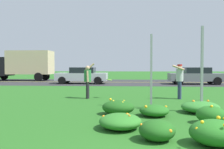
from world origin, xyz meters
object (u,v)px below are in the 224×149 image
(person_catcher_red_cap_gray_shirt, at_px, (180,78))
(car_silver_center_right, at_px, (82,75))
(frisbee_lime, at_px, (109,80))
(box_truck_black, at_px, (22,64))
(sign_post_by_roadside, at_px, (202,69))
(car_gray_center_left, at_px, (196,76))
(sign_post_near_path, at_px, (151,71))
(person_thrower_green_shirt, at_px, (88,79))

(person_catcher_red_cap_gray_shirt, xyz_separation_m, car_silver_center_right, (-6.54, 9.80, -0.27))
(frisbee_lime, height_order, box_truck_black, box_truck_black)
(person_catcher_red_cap_gray_shirt, relative_size, box_truck_black, 0.25)
(sign_post_by_roadside, xyz_separation_m, car_gray_center_left, (3.34, 13.18, -0.71))
(car_silver_center_right, height_order, box_truck_black, box_truck_black)
(box_truck_black, bearing_deg, sign_post_by_roadside, -51.41)
(sign_post_by_roadside, height_order, car_silver_center_right, sign_post_by_roadside)
(box_truck_black, bearing_deg, sign_post_near_path, -53.65)
(sign_post_by_roadside, xyz_separation_m, car_silver_center_right, (-6.59, 13.18, -0.71))
(frisbee_lime, height_order, car_gray_center_left, car_gray_center_left)
(frisbee_lime, distance_m, box_truck_black, 17.58)
(sign_post_by_roadside, bearing_deg, sign_post_near_path, 155.69)
(person_thrower_green_shirt, bearing_deg, person_catcher_red_cap_gray_shirt, 1.52)
(sign_post_near_path, xyz_separation_m, car_silver_center_right, (-4.97, 12.45, -0.63))
(person_catcher_red_cap_gray_shirt, distance_m, car_silver_center_right, 11.79)
(sign_post_by_roadside, height_order, car_gray_center_left, sign_post_by_roadside)
(sign_post_near_path, distance_m, car_silver_center_right, 13.42)
(sign_post_near_path, bearing_deg, person_thrower_green_shirt, 137.84)
(person_thrower_green_shirt, xyz_separation_m, frisbee_lime, (1.02, 0.20, -0.05))
(car_silver_center_right, xyz_separation_m, box_truck_black, (-7.37, 4.31, 1.06))
(frisbee_lime, distance_m, car_gray_center_left, 11.83)
(frisbee_lime, height_order, car_silver_center_right, car_silver_center_right)
(person_catcher_red_cap_gray_shirt, relative_size, frisbee_lime, 5.96)
(sign_post_by_roadside, bearing_deg, car_silver_center_right, 116.54)
(sign_post_near_path, relative_size, person_thrower_green_shirt, 1.60)
(person_catcher_red_cap_gray_shirt, relative_size, car_gray_center_left, 0.37)
(car_silver_center_right, relative_size, box_truck_black, 0.67)
(person_catcher_red_cap_gray_shirt, xyz_separation_m, car_gray_center_left, (3.38, 9.80, -0.27))
(sign_post_by_roadside, xyz_separation_m, person_catcher_red_cap_gray_shirt, (-0.04, 3.38, -0.44))
(car_gray_center_left, bearing_deg, person_catcher_red_cap_gray_shirt, -109.04)
(frisbee_lime, bearing_deg, person_thrower_green_shirt, -168.95)
(frisbee_lime, bearing_deg, sign_post_by_roadside, -45.60)
(person_catcher_red_cap_gray_shirt, relative_size, car_silver_center_right, 0.37)
(person_thrower_green_shirt, xyz_separation_m, person_catcher_red_cap_gray_shirt, (4.38, 0.12, 0.06))
(sign_post_by_roadside, relative_size, car_gray_center_left, 0.64)
(car_gray_center_left, bearing_deg, sign_post_near_path, -111.72)
(person_thrower_green_shirt, distance_m, frisbee_lime, 1.04)
(sign_post_by_roadside, distance_m, frisbee_lime, 4.88)
(sign_post_by_roadside, relative_size, car_silver_center_right, 0.64)
(sign_post_near_path, relative_size, frisbee_lime, 9.93)
(car_silver_center_right, bearing_deg, sign_post_by_roadside, -63.46)
(frisbee_lime, relative_size, car_gray_center_left, 0.06)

